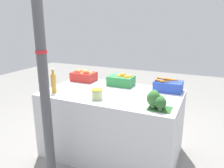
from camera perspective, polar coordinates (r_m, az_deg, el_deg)
ground_plane at (r=2.94m, az=-0.00°, el=-17.25°), size 10.00×10.00×0.00m
market_table at (r=2.75m, az=-0.00°, el=-10.17°), size 1.60×0.94×0.81m
support_pole at (r=2.09m, az=-17.87°, el=6.31°), size 0.11×0.11×2.57m
apple_crate at (r=3.11m, az=-7.43°, el=2.25°), size 0.33×0.23×0.16m
orange_crate at (r=2.86m, az=2.57°, el=1.13°), size 0.33×0.23×0.17m
carrot_crate at (r=2.70m, az=14.45°, el=-0.38°), size 0.33×0.23×0.16m
broccoli_pile at (r=2.13m, az=11.45°, el=-4.09°), size 0.24×0.20×0.18m
juice_bottle_cloudy at (r=2.72m, az=-16.79°, el=0.37°), size 0.07×0.07×0.26m
juice_bottle_amber at (r=2.64m, az=-15.02°, el=0.47°), size 0.06×0.06×0.29m
pickle_jar at (r=2.36m, az=-3.91°, el=-2.60°), size 0.12×0.12×0.11m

